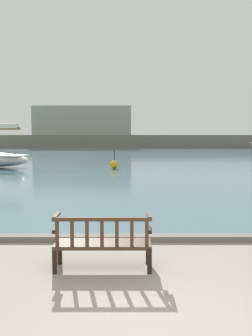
{
  "coord_description": "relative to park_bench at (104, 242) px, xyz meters",
  "views": [
    {
      "loc": [
        -0.33,
        -3.9,
        2.24
      ],
      "look_at": [
        -0.36,
        10.0,
        1.0
      ],
      "focal_mm": 40.0,
      "sensor_mm": 36.0,
      "label": 1
    }
  ],
  "objects": [
    {
      "name": "quay_edge_kerb",
      "position": [
        0.71,
        1.69,
        -0.41
      ],
      "size": [
        40.0,
        0.3,
        0.12
      ],
      "primitive_type": "cube",
      "color": "slate",
      "rests_on": "ground"
    },
    {
      "name": "harbor_water",
      "position": [
        0.71,
        41.84,
        -0.43
      ],
      "size": [
        100.0,
        80.0,
        0.08
      ],
      "primitive_type": "cube",
      "color": "slate",
      "rests_on": "ground"
    },
    {
      "name": "channel_buoy",
      "position": [
        -0.36,
        17.57,
        -0.11
      ],
      "size": [
        0.53,
        0.53,
        1.23
      ],
      "color": "gold",
      "rests_on": "harbor_water"
    },
    {
      "name": "park_bench",
      "position": [
        0.0,
        0.0,
        0.0
      ],
      "size": [
        1.6,
        0.53,
        0.92
      ],
      "color": "black",
      "rests_on": "ground"
    },
    {
      "name": "far_breakwater",
      "position": [
        -1.94,
        54.91,
        1.86
      ],
      "size": [
        50.82,
        2.4,
        6.88
      ],
      "color": "slate",
      "rests_on": "ground"
    }
  ]
}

